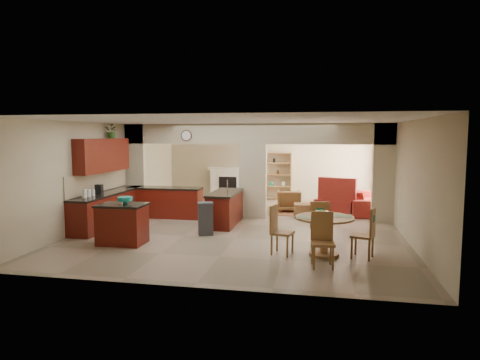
% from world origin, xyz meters
% --- Properties ---
extents(floor, '(10.00, 10.00, 0.00)m').
position_xyz_m(floor, '(0.00, 0.00, 0.00)').
color(floor, '#86725C').
rests_on(floor, ground).
extents(ceiling, '(10.00, 10.00, 0.00)m').
position_xyz_m(ceiling, '(0.00, 0.00, 2.80)').
color(ceiling, white).
rests_on(ceiling, wall_back).
extents(wall_back, '(8.00, 0.00, 8.00)m').
position_xyz_m(wall_back, '(0.00, 5.00, 1.40)').
color(wall_back, '#BDB08A').
rests_on(wall_back, floor).
extents(wall_front, '(8.00, 0.00, 8.00)m').
position_xyz_m(wall_front, '(0.00, -5.00, 1.40)').
color(wall_front, '#BDB08A').
rests_on(wall_front, floor).
extents(wall_left, '(0.00, 10.00, 10.00)m').
position_xyz_m(wall_left, '(-4.00, 0.00, 1.40)').
color(wall_left, '#BDB08A').
rests_on(wall_left, floor).
extents(wall_right, '(0.00, 10.00, 10.00)m').
position_xyz_m(wall_right, '(4.00, 0.00, 1.40)').
color(wall_right, '#BDB08A').
rests_on(wall_right, floor).
extents(partition_left_pier, '(0.60, 0.25, 2.80)m').
position_xyz_m(partition_left_pier, '(-3.70, 1.00, 1.40)').
color(partition_left_pier, '#BDB08A').
rests_on(partition_left_pier, floor).
extents(partition_center_pier, '(0.80, 0.25, 2.20)m').
position_xyz_m(partition_center_pier, '(0.00, 1.00, 1.10)').
color(partition_center_pier, '#BDB08A').
rests_on(partition_center_pier, floor).
extents(partition_right_pier, '(0.60, 0.25, 2.80)m').
position_xyz_m(partition_right_pier, '(3.70, 1.00, 1.40)').
color(partition_right_pier, '#BDB08A').
rests_on(partition_right_pier, floor).
extents(partition_header, '(8.00, 0.25, 0.60)m').
position_xyz_m(partition_header, '(0.00, 1.00, 2.50)').
color(partition_header, '#BDB08A').
rests_on(partition_header, partition_center_pier).
extents(kitchen_counter, '(2.52, 3.29, 1.48)m').
position_xyz_m(kitchen_counter, '(-3.26, -0.25, 0.46)').
color(kitchen_counter, '#470F08').
rests_on(kitchen_counter, floor).
extents(upper_cabinets, '(0.35, 2.40, 0.90)m').
position_xyz_m(upper_cabinets, '(-3.82, -0.80, 1.92)').
color(upper_cabinets, '#470F08').
rests_on(upper_cabinets, wall_left).
extents(peninsula, '(0.70, 1.85, 0.91)m').
position_xyz_m(peninsula, '(-0.60, -0.11, 0.46)').
color(peninsula, '#470F08').
rests_on(peninsula, floor).
extents(wall_clock, '(0.34, 0.03, 0.34)m').
position_xyz_m(wall_clock, '(-2.00, 0.85, 2.45)').
color(wall_clock, '#522E1B').
rests_on(wall_clock, partition_header).
extents(rug, '(1.60, 1.30, 0.01)m').
position_xyz_m(rug, '(1.20, 2.10, 0.01)').
color(rug, '#9C5738').
rests_on(rug, floor).
extents(fireplace, '(1.60, 0.35, 1.20)m').
position_xyz_m(fireplace, '(-1.60, 4.83, 0.61)').
color(fireplace, '#EEE6CE').
rests_on(fireplace, floor).
extents(shelving_unit, '(1.00, 0.32, 1.80)m').
position_xyz_m(shelving_unit, '(0.35, 4.82, 0.90)').
color(shelving_unit, olive).
rests_on(shelving_unit, floor).
extents(window_a, '(0.02, 0.90, 1.90)m').
position_xyz_m(window_a, '(3.97, 2.30, 1.20)').
color(window_a, white).
rests_on(window_a, wall_right).
extents(window_b, '(0.02, 0.90, 1.90)m').
position_xyz_m(window_b, '(3.97, 4.00, 1.20)').
color(window_b, white).
rests_on(window_b, wall_right).
extents(glazed_door, '(0.02, 0.70, 2.10)m').
position_xyz_m(glazed_door, '(3.97, 3.15, 1.05)').
color(glazed_door, white).
rests_on(glazed_door, wall_right).
extents(drape_a_left, '(0.10, 0.28, 2.30)m').
position_xyz_m(drape_a_left, '(3.93, 1.70, 1.20)').
color(drape_a_left, '#3D1B18').
rests_on(drape_a_left, wall_right).
extents(drape_a_right, '(0.10, 0.28, 2.30)m').
position_xyz_m(drape_a_right, '(3.93, 2.90, 1.20)').
color(drape_a_right, '#3D1B18').
rests_on(drape_a_right, wall_right).
extents(drape_b_left, '(0.10, 0.28, 2.30)m').
position_xyz_m(drape_b_left, '(3.93, 3.40, 1.20)').
color(drape_b_left, '#3D1B18').
rests_on(drape_b_left, wall_right).
extents(drape_b_right, '(0.10, 0.28, 2.30)m').
position_xyz_m(drape_b_right, '(3.93, 4.60, 1.20)').
color(drape_b_right, '#3D1B18').
rests_on(drape_b_right, wall_right).
extents(ceiling_fan, '(1.00, 1.00, 0.10)m').
position_xyz_m(ceiling_fan, '(1.50, 3.00, 2.56)').
color(ceiling_fan, white).
rests_on(ceiling_fan, ceiling).
extents(kitchen_island, '(1.07, 0.77, 0.92)m').
position_xyz_m(kitchen_island, '(-2.41, -2.61, 0.46)').
color(kitchen_island, '#470F08').
rests_on(kitchen_island, floor).
extents(teal_bowl, '(0.34, 0.34, 0.16)m').
position_xyz_m(teal_bowl, '(-2.35, -2.57, 0.99)').
color(teal_bowl, '#148F7F').
rests_on(teal_bowl, kitchen_island).
extents(trash_can, '(0.44, 0.40, 0.75)m').
position_xyz_m(trash_can, '(-0.79, -1.40, 0.37)').
color(trash_can, '#313134').
rests_on(trash_can, floor).
extents(dining_table, '(1.19, 1.19, 0.81)m').
position_xyz_m(dining_table, '(2.09, -2.72, 0.53)').
color(dining_table, olive).
rests_on(dining_table, floor).
extents(fruit_bowl, '(0.27, 0.27, 0.14)m').
position_xyz_m(fruit_bowl, '(2.03, -2.79, 0.88)').
color(fruit_bowl, '#87AE25').
rests_on(fruit_bowl, dining_table).
extents(sofa, '(2.72, 1.31, 0.77)m').
position_xyz_m(sofa, '(3.30, 2.72, 0.38)').
color(sofa, maroon).
rests_on(sofa, floor).
extents(chaise, '(1.41, 1.28, 0.47)m').
position_xyz_m(chaise, '(2.48, 2.21, 0.23)').
color(chaise, maroon).
rests_on(chaise, floor).
extents(armchair, '(0.83, 0.85, 0.69)m').
position_xyz_m(armchair, '(0.97, 2.34, 0.35)').
color(armchair, maroon).
rests_on(armchair, floor).
extents(ottoman, '(0.63, 0.63, 0.41)m').
position_xyz_m(ottoman, '(1.49, 1.36, 0.21)').
color(ottoman, maroon).
rests_on(ottoman, floor).
extents(plant, '(0.43, 0.39, 0.41)m').
position_xyz_m(plant, '(-3.82, -0.27, 2.57)').
color(plant, '#215516').
rests_on(plant, upper_cabinets).
extents(chair_north, '(0.43, 0.44, 1.02)m').
position_xyz_m(chair_north, '(1.99, -2.01, 0.55)').
color(chair_north, olive).
rests_on(chair_north, floor).
extents(chair_east, '(0.52, 0.52, 1.02)m').
position_xyz_m(chair_east, '(2.92, -2.77, 0.55)').
color(chair_east, olive).
rests_on(chair_east, floor).
extents(chair_south, '(0.47, 0.47, 1.02)m').
position_xyz_m(chair_south, '(2.05, -3.43, 0.55)').
color(chair_south, olive).
rests_on(chair_south, floor).
extents(chair_west, '(0.51, 0.51, 1.02)m').
position_xyz_m(chair_west, '(1.15, -2.76, 0.55)').
color(chair_west, olive).
rests_on(chair_west, floor).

